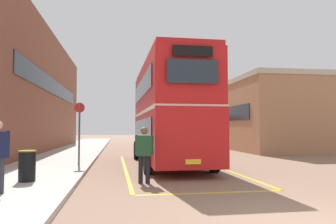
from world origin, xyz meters
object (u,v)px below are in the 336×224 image
at_px(pedestrian_boarding, 144,150).
at_px(bus_stop_sign, 79,127).
at_px(double_decker_bus, 168,112).
at_px(litter_bin, 27,166).
at_px(single_deck_bus, 177,129).

bearing_deg(pedestrian_boarding, bus_stop_sign, 119.83).
height_order(double_decker_bus, litter_bin, double_decker_bus).
distance_m(litter_bin, bus_stop_sign, 4.57).
height_order(single_deck_bus, bus_stop_sign, single_deck_bus).
distance_m(double_decker_bus, pedestrian_boarding, 5.49).
bearing_deg(bus_stop_sign, litter_bin, -102.98).
bearing_deg(single_deck_bus, litter_bin, -109.64).
bearing_deg(litter_bin, pedestrian_boarding, -0.62).
height_order(double_decker_bus, bus_stop_sign, double_decker_bus).
height_order(single_deck_bus, pedestrian_boarding, single_deck_bus).
distance_m(pedestrian_boarding, litter_bin, 3.51).
relative_size(double_decker_bus, bus_stop_sign, 3.64).
xyz_separation_m(litter_bin, bus_stop_sign, (0.99, 4.31, 1.16)).
xyz_separation_m(single_deck_bus, litter_bin, (-9.21, -25.80, -1.04)).
bearing_deg(litter_bin, bus_stop_sign, 77.02).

